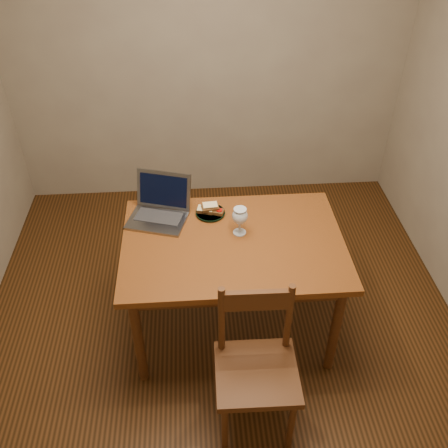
{
  "coord_description": "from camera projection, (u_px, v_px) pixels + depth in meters",
  "views": [
    {
      "loc": [
        -0.14,
        -2.24,
        2.64
      ],
      "look_at": [
        0.02,
        0.05,
        0.8
      ],
      "focal_mm": 40.0,
      "sensor_mm": 36.0,
      "label": 1
    }
  ],
  "objects": [
    {
      "name": "table",
      "position": [
        233.0,
        252.0,
        2.97
      ],
      "size": [
        1.3,
        0.9,
        0.74
      ],
      "color": "#4F270D",
      "rests_on": "floor"
    },
    {
      "name": "floor",
      "position": [
        221.0,
        322.0,
        3.4
      ],
      "size": [
        3.2,
        3.2,
        0.02
      ],
      "primitive_type": "cube",
      "color": "black",
      "rests_on": "ground"
    },
    {
      "name": "milk_glass",
      "position": [
        240.0,
        221.0,
        2.92
      ],
      "size": [
        0.09,
        0.09,
        0.18
      ],
      "primitive_type": null,
      "color": "white",
      "rests_on": "table"
    },
    {
      "name": "plate",
      "position": [
        210.0,
        213.0,
        3.11
      ],
      "size": [
        0.18,
        0.18,
        0.02
      ],
      "primitive_type": "cylinder",
      "color": "black",
      "rests_on": "table"
    },
    {
      "name": "sandwich_top",
      "position": [
        210.0,
        207.0,
        3.09
      ],
      "size": [
        0.11,
        0.08,
        0.03
      ],
      "primitive_type": null,
      "rotation": [
        0.0,
        0.0,
        0.17
      ],
      "color": "#381E0C",
      "rests_on": "plate"
    },
    {
      "name": "back_wall",
      "position": [
        207.0,
        48.0,
        3.84
      ],
      "size": [
        3.2,
        0.02,
        2.6
      ],
      "primitive_type": "cube",
      "color": "gray",
      "rests_on": "floor"
    },
    {
      "name": "sandwich_tomato",
      "position": [
        216.0,
        211.0,
        3.09
      ],
      "size": [
        0.11,
        0.09,
        0.03
      ],
      "primitive_type": null,
      "rotation": [
        0.0,
        0.0,
        -0.36
      ],
      "color": "#381E0C",
      "rests_on": "plate"
    },
    {
      "name": "sandwich_cheese",
      "position": [
        205.0,
        209.0,
        3.1
      ],
      "size": [
        0.11,
        0.08,
        0.03
      ],
      "primitive_type": null,
      "rotation": [
        0.0,
        0.0,
        -0.27
      ],
      "color": "#381E0C",
      "rests_on": "plate"
    },
    {
      "name": "chair",
      "position": [
        257.0,
        363.0,
        2.55
      ],
      "size": [
        0.43,
        0.41,
        0.46
      ],
      "rotation": [
        0.0,
        0.0,
        -0.02
      ],
      "color": "#43200D",
      "rests_on": "floor"
    },
    {
      "name": "laptop",
      "position": [
        160.0,
        206.0,
        3.07
      ],
      "size": [
        0.42,
        0.4,
        0.25
      ],
      "rotation": [
        0.0,
        0.0,
        -0.3
      ],
      "color": "slate",
      "rests_on": "table"
    }
  ]
}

